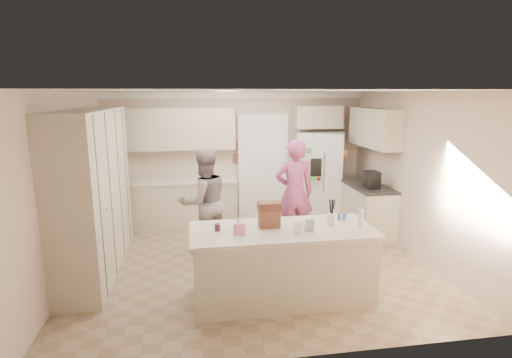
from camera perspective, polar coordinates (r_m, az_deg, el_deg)
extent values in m
cube|color=#937D5D|center=(6.30, -0.40, -11.98)|extent=(5.20, 4.60, 0.02)
cube|color=white|center=(5.75, -0.44, 12.59)|extent=(5.20, 4.60, 0.02)
cube|color=beige|center=(8.14, -2.88, 3.19)|extent=(5.20, 0.02, 2.60)
cube|color=beige|center=(3.71, 5.02, -7.85)|extent=(5.20, 0.02, 2.60)
cube|color=beige|center=(6.08, -25.53, -1.07)|extent=(0.02, 4.60, 2.60)
cube|color=beige|center=(6.78, 21.93, 0.50)|extent=(0.02, 4.60, 2.60)
cube|color=white|center=(7.99, -2.93, 11.87)|extent=(5.20, 0.08, 0.12)
cube|color=beige|center=(6.22, -22.19, -1.70)|extent=(0.60, 2.60, 2.35)
cube|color=beige|center=(7.98, -10.82, -3.53)|extent=(2.20, 0.60, 0.88)
cube|color=beige|center=(7.86, -10.95, -0.32)|extent=(2.24, 0.63, 0.04)
cube|color=beige|center=(7.84, -11.22, 7.05)|extent=(2.20, 0.35, 0.80)
cube|color=black|center=(8.23, 0.97, 1.53)|extent=(0.90, 0.06, 2.10)
cube|color=white|center=(8.20, 1.01, 1.49)|extent=(1.02, 0.03, 2.22)
cube|color=brown|center=(8.07, -2.73, 4.90)|extent=(0.15, 0.02, 0.20)
cube|color=brown|center=(8.11, -2.71, 3.01)|extent=(0.15, 0.02, 0.20)
cube|color=white|center=(8.33, 9.18, 0.45)|extent=(1.10, 0.99, 1.80)
cube|color=gray|center=(8.00, 9.97, -0.06)|extent=(0.02, 0.02, 1.78)
cube|color=black|center=(7.87, 8.55, 1.65)|extent=(0.22, 0.03, 0.35)
cylinder|color=silver|center=(7.94, 9.70, 0.96)|extent=(0.02, 0.02, 0.85)
cylinder|color=silver|center=(7.97, 10.39, 0.98)|extent=(0.02, 0.02, 0.85)
cube|color=beige|center=(8.22, 8.85, 8.75)|extent=(0.95, 0.35, 0.45)
cube|color=beige|center=(7.70, 15.64, -4.35)|extent=(0.60, 1.20, 0.88)
cube|color=#2D2B28|center=(7.58, 15.77, -1.02)|extent=(0.63, 1.24, 0.04)
cube|color=beige|center=(7.66, 16.53, 7.04)|extent=(0.35, 1.50, 0.70)
cube|color=black|center=(7.35, 16.21, -0.09)|extent=(0.22, 0.28, 0.30)
cube|color=beige|center=(5.17, 3.72, -12.18)|extent=(2.20, 0.90, 0.88)
cube|color=beige|center=(4.99, 3.80, -7.36)|extent=(2.28, 0.96, 0.05)
cylinder|color=white|center=(5.19, 10.74, -5.65)|extent=(0.13, 0.13, 0.15)
cube|color=pink|center=(4.78, -2.41, -7.04)|extent=(0.13, 0.13, 0.14)
cone|color=white|center=(4.75, -2.42, -5.79)|extent=(0.08, 0.08, 0.08)
cube|color=brown|center=(5.01, 1.88, -5.63)|extent=(0.26, 0.18, 0.22)
cube|color=#592D1E|center=(4.97, 1.90, -3.87)|extent=(0.28, 0.20, 0.10)
cylinder|color=#59263F|center=(4.91, -5.53, -6.87)|extent=(0.07, 0.07, 0.09)
cube|color=white|center=(4.81, 6.10, -6.85)|extent=(0.12, 0.06, 0.16)
cube|color=silver|center=(4.90, 7.65, -6.55)|extent=(0.12, 0.05, 0.16)
cylinder|color=silver|center=(5.10, 14.71, -5.60)|extent=(0.07, 0.07, 0.24)
cylinder|color=#4458B6|center=(5.40, 11.83, -5.29)|extent=(0.05, 0.05, 0.09)
cylinder|color=#4458B6|center=(5.43, 12.52, -5.24)|extent=(0.05, 0.05, 0.09)
imported|color=gray|center=(6.45, -7.39, -3.29)|extent=(1.02, 0.91, 1.72)
imported|color=#A74764|center=(6.82, 5.49, -1.95)|extent=(0.68, 0.45, 1.82)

